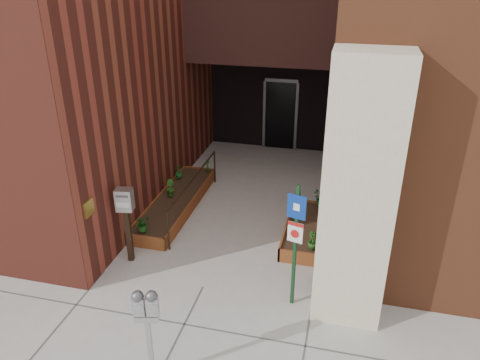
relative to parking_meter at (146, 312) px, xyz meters
The scene contains 14 objects.
ground 2.44m from the parking_meter, 88.36° to the left, with size 80.00×80.00×0.00m, color #9E9991.
planter_left 5.16m from the parking_meter, 107.15° to the left, with size 0.90×3.60×0.30m.
planter_right 4.75m from the parking_meter, 68.99° to the left, with size 0.80×2.20×0.30m.
handrail 4.90m from the parking_meter, 101.70° to the left, with size 0.04×3.34×0.90m.
parking_meter is the anchor object (origin of this frame).
sign_post 2.69m from the parking_meter, 50.60° to the left, with size 0.31×0.11×2.30m.
payment_dropbox 3.05m from the parking_meter, 121.50° to the left, with size 0.35×0.28×1.58m.
shrub_left_a 3.68m from the parking_meter, 116.38° to the left, with size 0.32×0.32×0.35m, color #195317.
shrub_left_b 5.19m from the parking_meter, 108.60° to the left, with size 0.22×0.22×0.41m, color #2B601B.
shrub_left_c 6.17m from the parking_meter, 106.99° to the left, with size 0.19×0.19×0.34m, color #1B611F.
shrub_left_d 6.58m from the parking_meter, 100.49° to the left, with size 0.17×0.17×0.32m, color #215E1A.
shrub_right_a 3.99m from the parking_meter, 60.83° to the left, with size 0.20×0.20×0.36m, color #1F4F16.
shrub_right_b 4.70m from the parking_meter, 72.29° to the left, with size 0.17×0.17×0.33m, color #19591C.
shrub_right_c 5.61m from the parking_meter, 69.91° to the left, with size 0.33×0.33×0.37m, color #18551B.
Camera 1 is at (2.32, -6.54, 5.49)m, focal length 35.00 mm.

